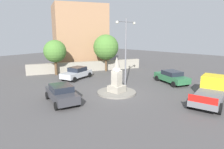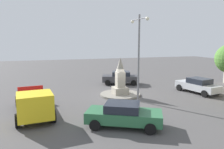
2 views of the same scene
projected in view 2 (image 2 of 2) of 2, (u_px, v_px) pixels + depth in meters
name	position (u px, v px, depth m)	size (l,w,h in m)	color
ground_plane	(120.00, 95.00, 20.25)	(80.00, 80.00, 0.00)	#4F4C4C
traffic_island	(120.00, 94.00, 20.24)	(3.72, 3.72, 0.17)	gray
monument	(120.00, 79.00, 20.00)	(1.32, 1.32, 3.38)	#9E9687
streetlamp	(139.00, 49.00, 17.58)	(3.10, 0.28, 7.13)	slate
car_dark_grey_far_side	(121.00, 78.00, 25.34)	(3.02, 4.54, 1.49)	#38383D
car_silver_waiting	(198.00, 85.00, 21.12)	(4.56, 2.67, 1.47)	#B7BABF
car_green_passing	(124.00, 114.00, 12.81)	(3.61, 4.74, 1.45)	#2D6B42
truck_yellow_near_island	(34.00, 104.00, 14.32)	(6.25, 2.84, 1.93)	yellow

